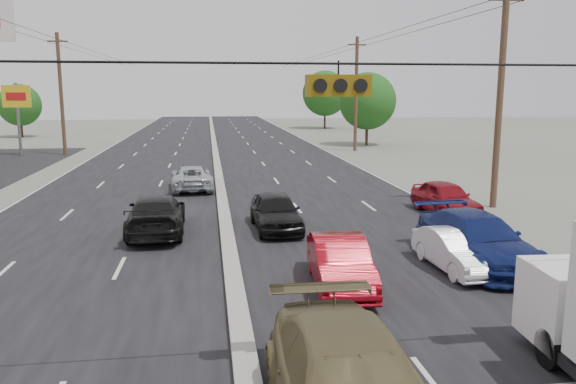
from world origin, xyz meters
name	(u,v)px	position (x,y,z in m)	size (l,w,h in m)	color
road_surface	(218,169)	(0.00, 30.00, 0.00)	(20.00, 160.00, 0.02)	black
center_median	(217,167)	(0.00, 30.00, 0.10)	(0.50, 160.00, 0.20)	gray
utility_pole_left_c	(61,94)	(-12.50, 40.00, 5.11)	(1.60, 0.30, 10.00)	#422D1E
utility_pole_right_b	(500,96)	(12.50, 15.00, 5.11)	(1.60, 0.30, 10.00)	#422D1E
utility_pole_right_c	(356,93)	(12.50, 40.00, 5.11)	(1.60, 0.30, 10.00)	#422D1E
traffic_signals	(332,83)	(1.40, 0.00, 5.49)	(25.00, 0.30, 0.54)	black
pole_sign_far	(17,102)	(-16.00, 40.00, 4.41)	(2.20, 0.25, 6.00)	slate
tree_left_far	(20,105)	(-22.00, 60.00, 3.72)	(4.80, 4.80, 6.12)	#382619
tree_right_mid	(367,101)	(15.00, 45.00, 4.34)	(5.60, 5.60, 7.14)	#382619
tree_right_far	(325,93)	(16.00, 70.00, 4.96)	(6.40, 6.40, 8.16)	#382619
red_sedan	(340,264)	(2.89, 5.40, 0.69)	(1.46, 4.18, 1.38)	maroon
queue_car_a	(276,212)	(1.92, 12.12, 0.72)	(1.70, 4.24, 1.44)	black
queue_car_b	(456,251)	(6.70, 6.37, 0.61)	(1.29, 3.70, 1.22)	white
queue_car_d	(477,240)	(7.61, 6.82, 0.79)	(2.20, 5.42, 1.57)	navy
queue_car_e	(446,198)	(9.60, 13.76, 0.73)	(1.72, 4.28, 1.46)	maroon
oncoming_near	(156,215)	(-2.62, 12.17, 0.74)	(2.08, 5.12, 1.49)	black
oncoming_far	(192,178)	(-1.55, 21.74, 0.65)	(2.17, 4.71, 1.31)	#ADAFB5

